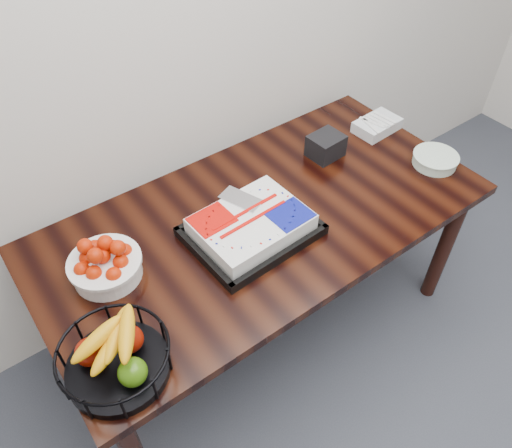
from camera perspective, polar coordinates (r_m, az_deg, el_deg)
table at (r=2.03m, az=0.78°, el=-0.72°), size 1.80×0.90×0.75m
cake_tray at (r=1.87m, az=-0.55°, el=-0.25°), size 0.48×0.38×0.10m
tangerine_bowl at (r=1.79m, az=-16.92°, el=-4.19°), size 0.26×0.26×0.16m
fruit_basket at (r=1.56m, az=-15.83°, el=-14.48°), size 0.33×0.33×0.18m
plate_stack at (r=2.34m, az=19.79°, el=6.93°), size 0.20×0.20×0.05m
fork_bag at (r=2.47m, az=13.66°, el=10.96°), size 0.22×0.15×0.06m
napkin_box at (r=2.26m, az=7.98°, el=8.83°), size 0.15×0.13×0.10m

